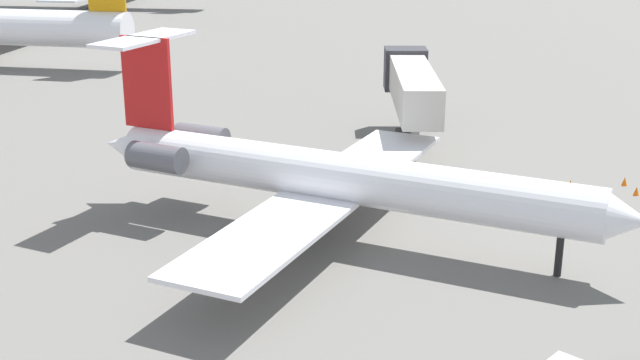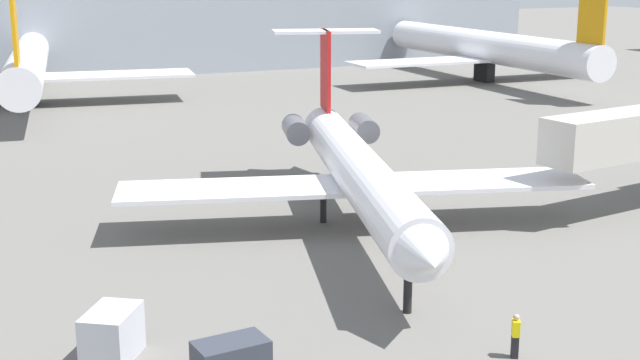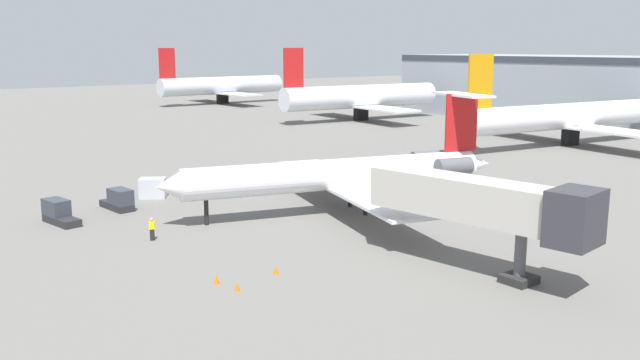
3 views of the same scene
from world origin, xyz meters
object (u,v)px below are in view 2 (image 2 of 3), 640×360
object	(u,v)px
regional_jet	(355,166)
cargo_container_uld	(112,335)
parked_airliner_east_mid	(486,48)
ground_crew_marshaller	(515,336)
parked_airliner_centre	(28,65)

from	to	relation	value
regional_jet	cargo_container_uld	world-z (taller)	regional_jet
cargo_container_uld	parked_airliner_east_mid	world-z (taller)	parked_airliner_east_mid
ground_crew_marshaller	parked_airliner_centre	world-z (taller)	parked_airliner_centre
parked_airliner_east_mid	cargo_container_uld	bearing A→B (deg)	-134.17
parked_airliner_east_mid	parked_airliner_centre	bearing A→B (deg)	176.14
ground_crew_marshaller	cargo_container_uld	bearing A→B (deg)	156.12
regional_jet	ground_crew_marshaller	world-z (taller)	regional_jet
parked_airliner_centre	parked_airliner_east_mid	xyz separation A→B (m)	(53.06, -3.58, 0.06)
regional_jet	ground_crew_marshaller	size ratio (longest dim) A/B	17.68
regional_jet	parked_airliner_east_mid	world-z (taller)	parked_airliner_east_mid
parked_airliner_east_mid	ground_crew_marshaller	bearing A→B (deg)	-123.99
parked_airliner_centre	parked_airliner_east_mid	size ratio (longest dim) A/B	0.94
cargo_container_uld	parked_airliner_east_mid	xyz separation A→B (m)	(56.84, 58.51, 3.26)
parked_airliner_east_mid	regional_jet	bearing A→B (deg)	-131.15
parked_airliner_centre	cargo_container_uld	bearing A→B (deg)	-93.49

